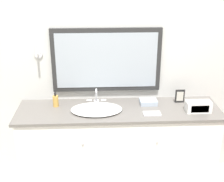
{
  "coord_description": "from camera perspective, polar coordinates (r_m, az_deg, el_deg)",
  "views": [
    {
      "loc": [
        -0.21,
        -2.53,
        2.27
      ],
      "look_at": [
        -0.07,
        0.3,
        1.1
      ],
      "focal_mm": 50.0,
      "sensor_mm": 36.0,
      "label": 1
    }
  ],
  "objects": [
    {
      "name": "vanity_counter",
      "position": [
        3.37,
        1.16,
        -10.22
      ],
      "size": [
        2.05,
        0.57,
        0.9
      ],
      "color": "white",
      "rests_on": "ground_plane"
    },
    {
      "name": "metal_tray",
      "position": [
        3.08,
        7.33,
        -4.12
      ],
      "size": [
        0.17,
        0.1,
        0.01
      ],
      "color": "silver",
      "rests_on": "vanity_counter"
    },
    {
      "name": "sink_basin",
      "position": [
        3.12,
        -2.86,
        -3.29
      ],
      "size": [
        0.51,
        0.39,
        0.16
      ],
      "color": "white",
      "rests_on": "vanity_counter"
    },
    {
      "name": "wall_back",
      "position": [
        3.3,
        0.85,
        4.89
      ],
      "size": [
        8.0,
        0.18,
        2.55
      ],
      "color": "silver",
      "rests_on": "ground_plane"
    },
    {
      "name": "soap_bottle",
      "position": [
        3.24,
        -10.27,
        -1.76
      ],
      "size": [
        0.06,
        0.06,
        0.16
      ],
      "color": "gold",
      "rests_on": "vanity_counter"
    },
    {
      "name": "picture_frame",
      "position": [
        3.35,
        12.3,
        -0.92
      ],
      "size": [
        0.1,
        0.01,
        0.14
      ],
      "color": "black",
      "rests_on": "vanity_counter"
    },
    {
      "name": "appliance_box",
      "position": [
        3.2,
        15.51,
        -2.77
      ],
      "size": [
        0.25,
        0.12,
        0.11
      ],
      "color": "white",
      "rests_on": "vanity_counter"
    },
    {
      "name": "hand_towel_near_sink",
      "position": [
        3.28,
        6.66,
        -1.99
      ],
      "size": [
        0.18,
        0.13,
        0.05
      ],
      "color": "#A8B7C6",
      "rests_on": "vanity_counter"
    }
  ]
}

